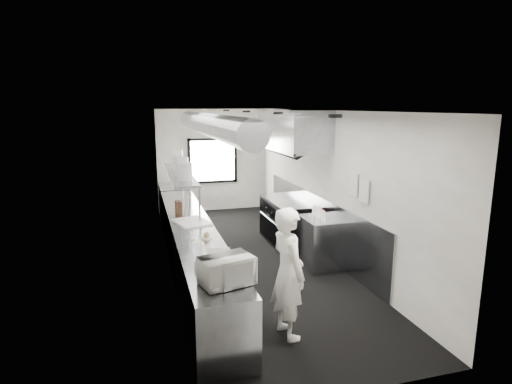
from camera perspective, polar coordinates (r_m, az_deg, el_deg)
floor at (r=8.15m, az=-0.81°, el=-9.06°), size 3.00×8.00×0.01m
ceiling at (r=7.62m, az=-0.87°, el=11.05°), size 3.00×8.00×0.01m
wall_back at (r=11.62m, az=-5.94°, el=4.28°), size 3.00×0.02×2.80m
wall_front at (r=4.16m, az=13.69°, el=-9.55°), size 3.00×0.02×2.80m
wall_left at (r=7.52m, az=-11.95°, el=0.05°), size 0.02×8.00×2.80m
wall_right at (r=8.27m, az=9.26°, el=1.19°), size 0.02×8.00×2.80m
wall_cladding at (r=8.72m, az=8.13°, el=-3.97°), size 0.03×5.50×1.10m
hvac_duct at (r=7.87m, az=-6.62°, el=9.17°), size 0.40×6.40×0.40m
service_window at (r=11.59m, az=-5.91°, el=4.26°), size 1.36×0.05×1.25m
exhaust_hood at (r=8.64m, az=5.05°, el=8.36°), size 0.81×2.20×0.88m
prep_counter at (r=7.33m, az=-8.60°, el=-7.86°), size 0.70×6.00×0.90m
pass_shelf at (r=8.50m, az=-10.38°, el=2.36°), size 0.45×3.00×0.68m
range at (r=8.93m, az=4.48°, el=-4.04°), size 0.88×1.60×0.94m
bottle_station at (r=7.74m, az=8.85°, el=-6.78°), size 0.65×0.80×0.90m
far_work_table at (r=10.87m, az=-11.08°, el=-1.48°), size 0.70×1.20×0.90m
notice_sheet_a at (r=7.17m, az=13.12°, el=1.05°), size 0.02×0.28×0.38m
notice_sheet_b at (r=6.88m, az=14.50°, el=0.12°), size 0.02×0.28×0.38m
line_cook at (r=5.33m, az=4.39°, el=-10.90°), size 0.49×0.67×1.68m
microwave at (r=4.81m, az=-4.03°, el=-10.64°), size 0.62×0.53×0.32m
deli_tub_a at (r=5.25m, az=-7.43°, el=-10.06°), size 0.16×0.16×0.10m
deli_tub_b at (r=5.32m, az=-7.62°, el=-9.73°), size 0.17×0.17×0.10m
newspaper at (r=5.81m, az=-5.07°, el=-8.27°), size 0.38×0.44×0.01m
small_plate at (r=6.45m, az=-6.75°, el=-6.27°), size 0.20×0.20×0.01m
pastry at (r=6.43m, az=-6.76°, el=-5.81°), size 0.09×0.09×0.09m
cutting_board at (r=7.35m, az=-8.75°, el=-4.03°), size 0.67×0.78×0.02m
knife_block at (r=8.04m, az=-10.51°, el=-1.98°), size 0.12×0.22×0.23m
plate_stack_a at (r=7.62m, az=-9.66°, el=2.74°), size 0.29×0.29×0.31m
plate_stack_b at (r=8.21m, az=-10.13°, el=3.50°), size 0.32×0.32×0.34m
plate_stack_c at (r=8.76m, az=-10.62°, el=3.90°), size 0.26×0.26×0.32m
plate_stack_d at (r=9.18m, az=-10.74°, el=4.48°), size 0.28×0.28×0.39m
squeeze_bottle_a at (r=7.34m, az=9.43°, el=-3.48°), size 0.07×0.07×0.17m
squeeze_bottle_b at (r=7.48m, az=9.10°, el=-3.15°), size 0.06×0.06×0.18m
squeeze_bottle_c at (r=7.60m, az=8.70°, el=-2.81°), size 0.08×0.08×0.20m
squeeze_bottle_d at (r=7.68m, az=8.32°, el=-2.70°), size 0.07×0.07×0.19m
squeeze_bottle_e at (r=7.80m, az=7.89°, el=-2.51°), size 0.07×0.07×0.17m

